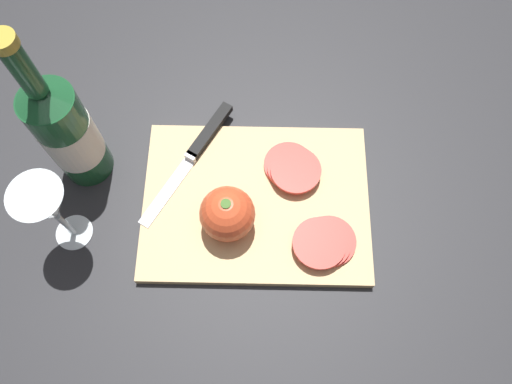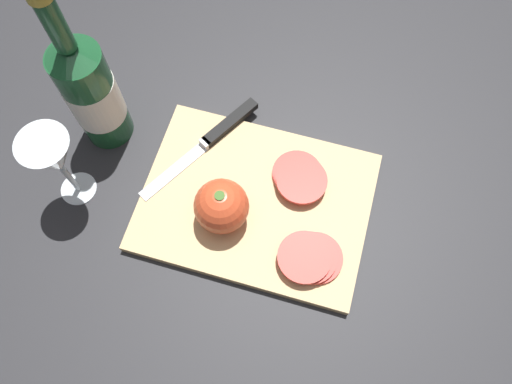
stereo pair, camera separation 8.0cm
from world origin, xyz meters
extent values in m
plane|color=#28282B|center=(0.00, 0.00, 0.00)|extent=(3.00, 3.00, 0.00)
cube|color=tan|center=(0.02, 0.00, 0.01)|extent=(0.37, 0.28, 0.02)
cylinder|color=#194C28|center=(0.31, -0.07, 0.10)|extent=(0.08, 0.08, 0.20)
cone|color=#194C28|center=(0.31, -0.07, 0.21)|extent=(0.08, 0.08, 0.02)
cylinder|color=#194C28|center=(0.31, -0.07, 0.27)|extent=(0.03, 0.03, 0.09)
cylinder|color=#B29933|center=(0.31, -0.07, 0.32)|extent=(0.03, 0.03, 0.01)
cylinder|color=white|center=(0.31, -0.07, 0.10)|extent=(0.09, 0.09, 0.09)
cylinder|color=silver|center=(0.32, 0.06, 0.00)|extent=(0.06, 0.06, 0.00)
cylinder|color=silver|center=(0.32, 0.06, 0.04)|extent=(0.01, 0.01, 0.07)
cone|color=silver|center=(0.32, 0.06, 0.12)|extent=(0.08, 0.08, 0.09)
cone|color=beige|center=(0.32, 0.06, 0.09)|extent=(0.03, 0.03, 0.03)
sphere|color=#DB4C28|center=(0.06, 0.04, 0.06)|extent=(0.09, 0.09, 0.09)
cylinder|color=#47702D|center=(0.06, 0.04, 0.10)|extent=(0.02, 0.02, 0.01)
cube|color=silver|center=(0.16, -0.01, 0.02)|extent=(0.09, 0.13, 0.00)
cube|color=silver|center=(0.13, -0.07, 0.02)|extent=(0.02, 0.02, 0.01)
cube|color=black|center=(0.10, -0.13, 0.02)|extent=(0.08, 0.11, 0.01)
cylinder|color=red|center=(-0.04, -0.06, 0.02)|extent=(0.08, 0.08, 0.01)
cylinder|color=red|center=(-0.04, -0.06, 0.03)|extent=(0.08, 0.08, 0.01)
cylinder|color=red|center=(-0.05, -0.05, 0.03)|extent=(0.08, 0.08, 0.01)
cylinder|color=red|center=(-0.10, 0.07, 0.02)|extent=(0.08, 0.08, 0.01)
cylinder|color=red|center=(-0.09, 0.07, 0.03)|extent=(0.08, 0.08, 0.01)
cylinder|color=red|center=(-0.08, 0.08, 0.03)|extent=(0.08, 0.08, 0.01)
camera|label=1|loc=(0.01, 0.31, 0.79)|focal=35.00mm
camera|label=2|loc=(-0.07, 0.29, 0.79)|focal=35.00mm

